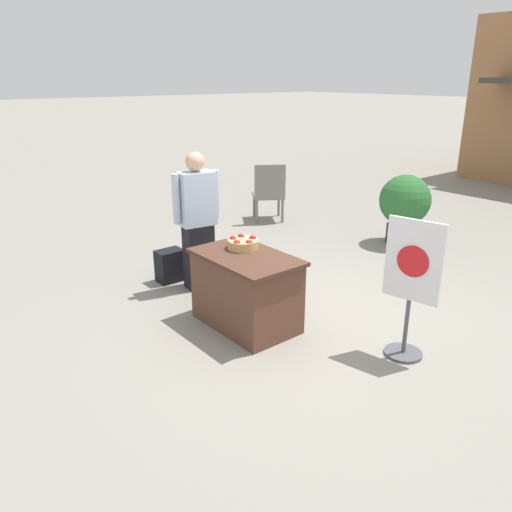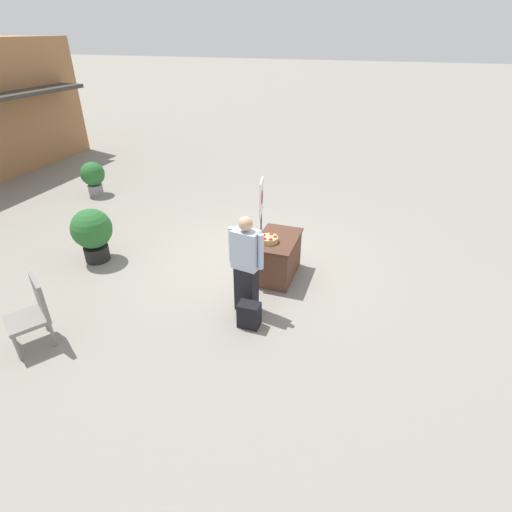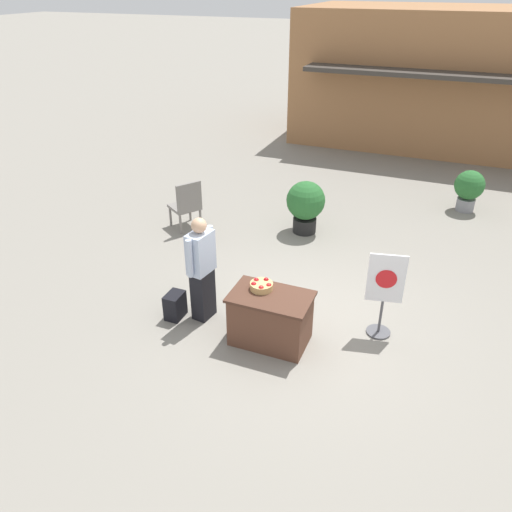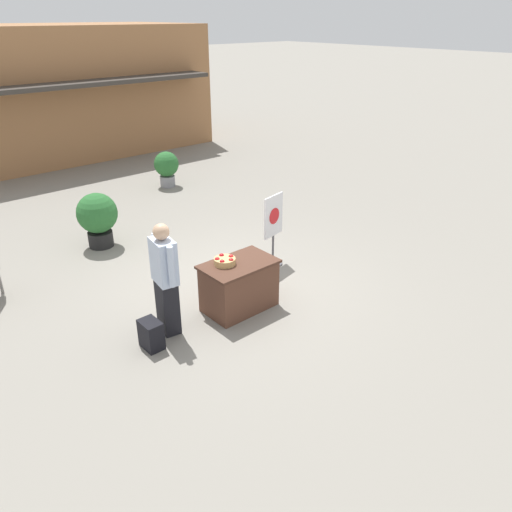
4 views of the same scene
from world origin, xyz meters
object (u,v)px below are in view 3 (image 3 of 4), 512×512
object	(u,v)px
display_table	(271,318)
potted_plant_near_left	(306,204)
potted_plant_far_left	(469,188)
backpack	(175,306)
poster_board	(384,293)
patio_chair	(187,203)
person_visitor	(202,269)
apple_basket	(261,286)

from	to	relation	value
display_table	potted_plant_near_left	distance (m)	3.69
potted_plant_far_left	potted_plant_near_left	bearing A→B (deg)	-141.75
backpack	poster_board	world-z (taller)	poster_board
poster_board	patio_chair	distance (m)	4.84
person_visitor	patio_chair	xyz separation A→B (m)	(-1.75, 2.66, -0.29)
person_visitor	patio_chair	bearing A→B (deg)	132.13
display_table	poster_board	distance (m)	1.67
display_table	backpack	xyz separation A→B (m)	(-1.59, -0.00, -0.19)
poster_board	apple_basket	bearing A→B (deg)	-79.58
patio_chair	potted_plant_near_left	distance (m)	2.46
poster_board	potted_plant_near_left	xyz separation A→B (m)	(-2.05, 2.86, -0.08)
potted_plant_near_left	person_visitor	bearing A→B (deg)	-99.46
poster_board	potted_plant_near_left	world-z (taller)	poster_board
apple_basket	poster_board	distance (m)	1.77
person_visitor	poster_board	size ratio (longest dim) A/B	1.26
poster_board	patio_chair	xyz separation A→B (m)	(-4.38, 2.07, -0.14)
apple_basket	potted_plant_far_left	size ratio (longest dim) A/B	0.35
backpack	potted_plant_far_left	size ratio (longest dim) A/B	0.45
potted_plant_far_left	potted_plant_near_left	distance (m)	3.92
display_table	backpack	size ratio (longest dim) A/B	2.74
patio_chair	potted_plant_near_left	xyz separation A→B (m)	(2.33, 0.79, 0.06)
patio_chair	potted_plant_far_left	xyz separation A→B (m)	(5.41, 3.22, -0.03)
display_table	patio_chair	world-z (taller)	patio_chair
display_table	person_visitor	size ratio (longest dim) A/B	0.68
apple_basket	person_visitor	world-z (taller)	person_visitor
apple_basket	display_table	bearing A→B (deg)	-29.88
backpack	person_visitor	bearing A→B (deg)	24.85
apple_basket	backpack	bearing A→B (deg)	-175.46
apple_basket	potted_plant_far_left	xyz separation A→B (m)	(2.66, 5.96, -0.30)
display_table	poster_board	bearing A→B (deg)	28.34
display_table	backpack	bearing A→B (deg)	-179.82
person_visitor	potted_plant_far_left	distance (m)	6.93
poster_board	potted_plant_far_left	world-z (taller)	poster_board
potted_plant_far_left	backpack	bearing A→B (deg)	-123.79
patio_chair	potted_plant_far_left	bearing A→B (deg)	-115.78
potted_plant_near_left	apple_basket	bearing A→B (deg)	-83.21
patio_chair	backpack	bearing A→B (deg)	148.71
person_visitor	potted_plant_near_left	distance (m)	3.51
person_visitor	poster_board	bearing A→B (deg)	21.62
person_visitor	potted_plant_near_left	bearing A→B (deg)	89.36
person_visitor	potted_plant_near_left	xyz separation A→B (m)	(0.58, 3.45, -0.23)
patio_chair	apple_basket	bearing A→B (deg)	168.52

